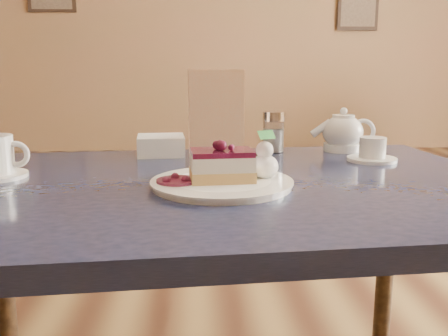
{
  "coord_description": "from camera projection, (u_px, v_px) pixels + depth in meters",
  "views": [
    {
      "loc": [
        0.0,
        -0.64,
        0.94
      ],
      "look_at": [
        0.05,
        0.18,
        0.77
      ],
      "focal_mm": 40.0,
      "sensor_mm": 36.0,
      "label": 1
    }
  ],
  "objects": [
    {
      "name": "sugar_shaker",
      "position": [
        273.0,
        132.0,
        1.28
      ],
      "size": [
        0.06,
        0.06,
        0.11
      ],
      "color": "white",
      "rests_on": "main_table"
    },
    {
      "name": "whipped_cream",
      "position": [
        264.0,
        166.0,
        0.93
      ],
      "size": [
        0.05,
        0.05,
        0.05
      ],
      "color": "white",
      "rests_on": "dessert_plate"
    },
    {
      "name": "cheesecake_slice",
      "position": [
        222.0,
        165.0,
        0.91
      ],
      "size": [
        0.12,
        0.09,
        0.06
      ],
      "rotation": [
        0.0,
        0.0,
        0.08
      ],
      "color": "tan",
      "rests_on": "dessert_plate"
    },
    {
      "name": "tea_set",
      "position": [
        348.0,
        137.0,
        1.27
      ],
      "size": [
        0.19,
        0.26,
        0.1
      ],
      "color": "white",
      "rests_on": "main_table"
    },
    {
      "name": "dessert_plate",
      "position": [
        222.0,
        184.0,
        0.92
      ],
      "size": [
        0.26,
        0.26,
        0.01
      ],
      "primitive_type": "cylinder",
      "color": "white",
      "rests_on": "main_table"
    },
    {
      "name": "berry_sauce",
      "position": [
        177.0,
        181.0,
        0.9
      ],
      "size": [
        0.08,
        0.08,
        0.01
      ],
      "primitive_type": "cylinder",
      "color": "#3F0925",
      "rests_on": "dessert_plate"
    },
    {
      "name": "main_table",
      "position": [
        219.0,
        218.0,
        0.98
      ],
      "size": [
        1.21,
        0.85,
        0.72
      ],
      "rotation": [
        0.0,
        0.0,
        0.08
      ],
      "color": "#1F2241",
      "rests_on": "ground"
    },
    {
      "name": "napkin_stack",
      "position": [
        161.0,
        145.0,
        1.25
      ],
      "size": [
        0.12,
        0.12,
        0.05
      ],
      "primitive_type": "cube",
      "rotation": [
        0.0,
        0.0,
        0.08
      ],
      "color": "white",
      "rests_on": "main_table"
    },
    {
      "name": "menu_card",
      "position": [
        216.0,
        113.0,
        1.22
      ],
      "size": [
        0.14,
        0.04,
        0.21
      ],
      "primitive_type": "cube",
      "rotation": [
        0.0,
        0.0,
        0.08
      ],
      "color": "beige",
      "rests_on": "main_table"
    }
  ]
}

